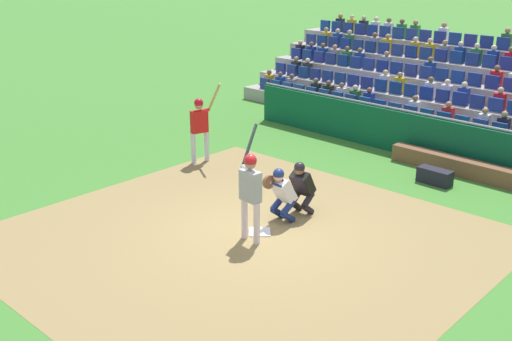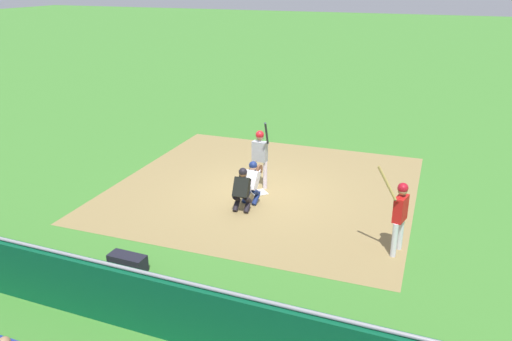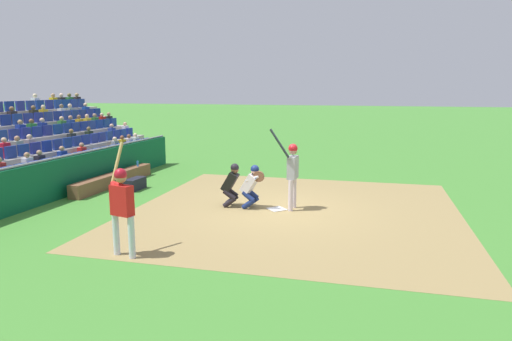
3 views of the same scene
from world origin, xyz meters
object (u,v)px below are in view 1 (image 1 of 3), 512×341
catcher_crouching (281,191)px  home_plate_umpire (302,185)px  home_plate_marker (260,232)px  equipment_duffel_bag (435,176)px  on_deck_batter (200,123)px  dugout_bench (468,169)px  batter_at_plate (250,187)px

catcher_crouching → home_plate_umpire: bearing=-94.4°
home_plate_marker → catcher_crouching: catcher_crouching is taller
catcher_crouching → equipment_duffel_bag: bearing=-105.2°
home_plate_umpire → on_deck_batter: 4.39m
catcher_crouching → dugout_bench: (-1.57, -5.45, -0.48)m
catcher_crouching → equipment_duffel_bag: 4.59m
dugout_bench → on_deck_batter: bearing=34.8°
home_plate_marker → batter_at_plate: size_ratio=0.19×
home_plate_marker → home_plate_umpire: 1.48m
catcher_crouching → batter_at_plate: bearing=99.4°
on_deck_batter → home_plate_umpire: bearing=169.7°
on_deck_batter → home_plate_marker: bearing=154.0°
home_plate_marker → dugout_bench: 6.34m
home_plate_umpire → on_deck_batter: bearing=-10.3°
dugout_bench → equipment_duffel_bag: dugout_bench is taller
home_plate_umpire → on_deck_batter: on_deck_batter is taller
equipment_duffel_bag → home_plate_umpire: bearing=73.5°
batter_at_plate → home_plate_umpire: bearing=-85.5°
equipment_duffel_bag → dugout_bench: bearing=-109.1°
catcher_crouching → equipment_duffel_bag: catcher_crouching is taller
home_plate_marker → on_deck_batter: 4.92m
dugout_bench → catcher_crouching: bearing=73.9°
home_plate_umpire → dugout_bench: 5.09m
catcher_crouching → dugout_bench: size_ratio=0.29×
equipment_duffel_bag → on_deck_batter: bearing=29.3°
home_plate_umpire → dugout_bench: home_plate_umpire is taller
home_plate_umpire → dugout_bench: (-1.52, -4.84, -0.47)m
batter_at_plate → home_plate_umpire: 1.79m
home_plate_umpire → batter_at_plate: bearing=94.5°
home_plate_marker → equipment_duffel_bag: bearing=-102.6°
home_plate_marker → equipment_duffel_bag: equipment_duffel_bag is taller
batter_at_plate → on_deck_batter: (4.43, -2.50, -0.04)m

